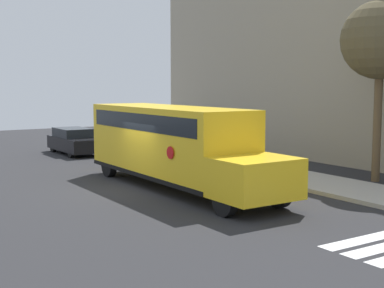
# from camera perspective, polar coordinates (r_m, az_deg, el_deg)

# --- Properties ---
(ground_plane) EXTENTS (60.00, 60.00, 0.00)m
(ground_plane) POSITION_cam_1_polar(r_m,az_deg,el_deg) (20.50, -5.92, -4.81)
(ground_plane) COLOR #28282B
(sidewalk_strip) EXTENTS (44.00, 3.00, 0.15)m
(sidewalk_strip) POSITION_cam_1_polar(r_m,az_deg,el_deg) (24.09, 8.01, -2.99)
(sidewalk_strip) COLOR #B2ADA3
(sidewalk_strip) RESTS_ON ground
(building_backdrop) EXTENTS (32.00, 4.00, 11.64)m
(building_backdrop) POSITION_cam_1_polar(r_m,az_deg,el_deg) (28.53, 18.26, 9.77)
(building_backdrop) COLOR #9E937F
(building_backdrop) RESTS_ON ground
(school_bus) EXTENTS (10.74, 2.57, 3.11)m
(school_bus) POSITION_cam_1_polar(r_m,az_deg,el_deg) (20.53, -2.04, 0.25)
(school_bus) COLOR yellow
(school_bus) RESTS_ON ground
(parked_car) EXTENTS (4.50, 1.77, 1.47)m
(parked_car) POSITION_cam_1_polar(r_m,az_deg,el_deg) (31.46, -12.46, 0.31)
(parked_car) COLOR black
(parked_car) RESTS_ON ground
(tree_near_sidewalk) EXTENTS (3.17, 3.17, 7.33)m
(tree_near_sidewalk) POSITION_cam_1_polar(r_m,az_deg,el_deg) (23.02, 19.46, 10.31)
(tree_near_sidewalk) COLOR brown
(tree_near_sidewalk) RESTS_ON ground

